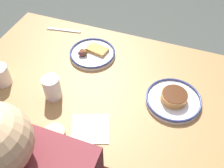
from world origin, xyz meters
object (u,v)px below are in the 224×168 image
(plate_center_pancakes, at_px, (92,53))
(fork_near, at_px, (64,30))
(plate_near_main, at_px, (174,99))
(coffee_mug, at_px, (0,75))
(drinking_glass, at_px, (52,89))
(paper_napkin, at_px, (90,129))

(plate_center_pancakes, height_order, fork_near, plate_center_pancakes)
(plate_near_main, xyz_separation_m, coffee_mug, (0.77, 0.16, 0.03))
(drinking_glass, bearing_deg, fork_near, -67.82)
(drinking_glass, bearing_deg, coffee_mug, 1.80)
(plate_center_pancakes, relative_size, coffee_mug, 2.31)
(plate_center_pancakes, bearing_deg, plate_near_main, 160.43)
(drinking_glass, xyz_separation_m, paper_napkin, (-0.22, 0.10, -0.05))
(coffee_mug, relative_size, fork_near, 0.51)
(plate_center_pancakes, distance_m, drinking_glass, 0.32)
(drinking_glass, relative_size, paper_napkin, 0.75)
(drinking_glass, distance_m, paper_napkin, 0.25)
(paper_napkin, bearing_deg, plate_center_pancakes, -68.12)
(fork_near, bearing_deg, plate_near_main, 156.49)
(plate_near_main, bearing_deg, plate_center_pancakes, -19.57)
(plate_center_pancakes, relative_size, fork_near, 1.18)
(plate_near_main, distance_m, paper_napkin, 0.38)
(paper_napkin, bearing_deg, fork_near, -53.95)
(plate_center_pancakes, height_order, paper_napkin, plate_center_pancakes)
(drinking_glass, distance_m, fork_near, 0.49)
(coffee_mug, xyz_separation_m, paper_napkin, (-0.49, 0.09, -0.05))
(plate_center_pancakes, height_order, drinking_glass, drinking_glass)
(paper_napkin, xyz_separation_m, fork_near, (0.40, -0.55, 0.00))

